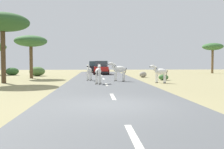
% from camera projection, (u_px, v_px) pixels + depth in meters
% --- Properties ---
extents(ground_plane, '(90.00, 90.00, 0.00)m').
position_uv_depth(ground_plane, '(114.00, 106.00, 8.96)').
color(ground_plane, '#998E60').
extents(road, '(6.00, 64.00, 0.05)m').
position_uv_depth(road, '(117.00, 105.00, 8.96)').
color(road, '#56595B').
rests_on(road, ground_plane).
extents(lane_markings, '(0.16, 56.00, 0.01)m').
position_uv_depth(lane_markings, '(119.00, 109.00, 7.96)').
color(lane_markings, silver).
rests_on(lane_markings, road).
extents(zebra_0, '(0.53, 1.48, 1.40)m').
position_uv_depth(zebra_0, '(89.00, 71.00, 21.01)').
color(zebra_0, silver).
rests_on(zebra_0, road).
extents(zebra_1, '(1.57, 1.05, 1.61)m').
position_uv_depth(zebra_1, '(118.00, 69.00, 20.10)').
color(zebra_1, silver).
rests_on(zebra_1, road).
extents(zebra_2, '(1.30, 1.12, 1.44)m').
position_uv_depth(zebra_2, '(160.00, 72.00, 18.89)').
color(zebra_2, silver).
rests_on(zebra_2, ground_plane).
extents(zebra_3, '(0.55, 1.55, 1.46)m').
position_uv_depth(zebra_3, '(98.00, 72.00, 17.58)').
color(zebra_3, silver).
rests_on(zebra_3, road).
extents(car_0, '(2.02, 4.34, 1.74)m').
position_uv_depth(car_0, '(101.00, 68.00, 32.14)').
color(car_0, red).
rests_on(car_0, road).
extents(car_1, '(2.04, 4.35, 1.74)m').
position_uv_depth(car_1, '(95.00, 67.00, 38.76)').
color(car_1, black).
rests_on(car_1, road).
extents(tree_0, '(2.97, 2.97, 4.42)m').
position_uv_depth(tree_0, '(213.00, 47.00, 35.82)').
color(tree_0, brown).
rests_on(tree_0, ground_plane).
extents(tree_2, '(3.97, 3.97, 5.33)m').
position_uv_depth(tree_2, '(3.00, 23.00, 18.51)').
color(tree_2, '#4C3823').
rests_on(tree_2, ground_plane).
extents(tree_3, '(3.17, 3.17, 4.25)m').
position_uv_depth(tree_3, '(31.00, 42.00, 24.25)').
color(tree_3, brown).
rests_on(tree_3, ground_plane).
extents(bush_0, '(1.58, 1.42, 0.95)m').
position_uv_depth(bush_0, '(12.00, 71.00, 30.36)').
color(bush_0, '#2D5628').
rests_on(bush_0, ground_plane).
extents(bush_1, '(1.80, 1.62, 1.08)m').
position_uv_depth(bush_1, '(37.00, 71.00, 28.77)').
color(bush_1, '#4C7038').
rests_on(bush_1, ground_plane).
extents(bush_2, '(0.87, 0.78, 0.52)m').
position_uv_depth(bush_2, '(163.00, 77.00, 21.85)').
color(bush_2, '#386633').
rests_on(bush_2, ground_plane).
extents(rock_1, '(0.77, 0.71, 0.61)m').
position_uv_depth(rock_1, '(143.00, 75.00, 25.95)').
color(rock_1, gray).
rests_on(rock_1, ground_plane).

